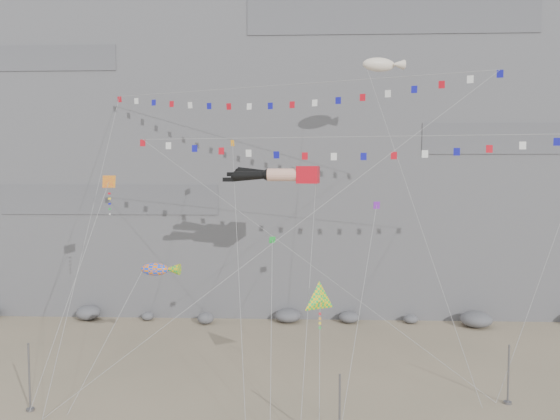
% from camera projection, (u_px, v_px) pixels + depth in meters
% --- Properties ---
extents(ground, '(120.00, 120.00, 0.00)m').
position_uv_depth(ground, '(282.00, 391.00, 36.82)').
color(ground, gray).
rests_on(ground, ground).
extents(cliff, '(80.00, 28.00, 50.00)m').
position_uv_depth(cliff, '(291.00, 88.00, 66.95)').
color(cliff, slate).
rests_on(cliff, ground).
extents(talus_boulders, '(60.00, 3.00, 1.20)m').
position_uv_depth(talus_boulders, '(288.00, 316.00, 53.72)').
color(talus_boulders, slate).
rests_on(talus_boulders, ground).
extents(anchor_pole_left, '(0.12, 0.12, 4.27)m').
position_uv_depth(anchor_pole_left, '(29.00, 377.00, 33.65)').
color(anchor_pole_left, slate).
rests_on(anchor_pole_left, ground).
extents(anchor_pole_center, '(0.12, 0.12, 4.24)m').
position_uv_depth(anchor_pole_center, '(340.00, 413.00, 28.64)').
color(anchor_pole_center, slate).
rests_on(anchor_pole_center, ground).
extents(anchor_pole_right, '(0.12, 0.12, 3.84)m').
position_uv_depth(anchor_pole_right, '(508.00, 374.00, 34.68)').
color(anchor_pole_right, slate).
rests_on(anchor_pole_right, ground).
extents(legs_kite, '(7.61, 15.40, 19.90)m').
position_uv_depth(legs_kite, '(282.00, 175.00, 42.64)').
color(legs_kite, red).
rests_on(legs_kite, ground).
extents(flag_banner_upper, '(31.66, 21.60, 30.02)m').
position_uv_depth(flag_banner_upper, '(281.00, 85.00, 45.53)').
color(flag_banner_upper, red).
rests_on(flag_banner_upper, ground).
extents(flag_banner_lower, '(32.84, 9.70, 20.69)m').
position_uv_depth(flag_banner_lower, '(349.00, 137.00, 40.77)').
color(flag_banner_lower, red).
rests_on(flag_banner_lower, ground).
extents(harlequin_kite, '(3.23, 9.78, 16.62)m').
position_uv_depth(harlequin_kite, '(109.00, 182.00, 41.04)').
color(harlequin_kite, red).
rests_on(harlequin_kite, ground).
extents(fish_windsock, '(5.64, 6.67, 10.62)m').
position_uv_depth(fish_windsock, '(155.00, 269.00, 38.36)').
color(fish_windsock, orange).
rests_on(fish_windsock, ground).
extents(delta_kite, '(2.31, 7.59, 9.38)m').
position_uv_depth(delta_kite, '(320.00, 300.00, 34.95)').
color(delta_kite, yellow).
rests_on(delta_kite, ground).
extents(blimp_windsock, '(7.09, 13.89, 27.26)m').
position_uv_depth(blimp_windsock, '(379.00, 65.00, 45.20)').
color(blimp_windsock, '#F1DFC6').
rests_on(blimp_windsock, ground).
extents(small_kite_a, '(3.33, 16.67, 23.63)m').
position_uv_depth(small_kite_a, '(233.00, 148.00, 45.06)').
color(small_kite_a, orange).
rests_on(small_kite_a, ground).
extents(small_kite_b, '(4.02, 11.46, 16.72)m').
position_uv_depth(small_kite_b, '(376.00, 208.00, 39.72)').
color(small_kite_b, purple).
rests_on(small_kite_b, ground).
extents(small_kite_c, '(0.95, 8.56, 12.83)m').
position_uv_depth(small_kite_c, '(272.00, 243.00, 37.71)').
color(small_kite_c, green).
rests_on(small_kite_c, ground).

